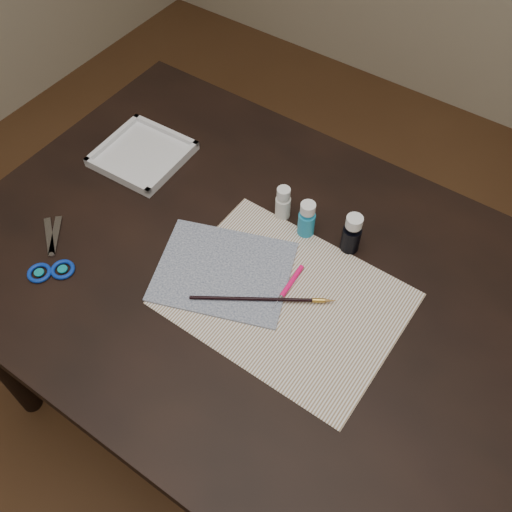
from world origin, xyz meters
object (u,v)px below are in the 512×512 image
Objects in this scene: paint_bottle_cyan at (307,219)px; palette_tray at (142,154)px; canvas at (223,271)px; paint_bottle_white at (283,202)px; paint_bottle_navy at (352,233)px; paper at (285,299)px; scissors at (48,249)px.

palette_tray is (-0.45, -0.02, -0.03)m from paint_bottle_cyan.
paint_bottle_white is at bearing 85.72° from canvas.
paint_bottle_navy is at bearing 4.30° from palette_tray.
paper is 2.33× the size of scissors.
paper is at bearing 7.21° from canvas.
paper is at bearing -102.50° from paint_bottle_navy.
paint_bottle_navy reaches higher than palette_tray.
paint_bottle_navy is 0.65m from scissors.
paper is 4.66× the size of paint_bottle_navy.
paint_bottle_white is 0.17m from paint_bottle_navy.
scissors is at bearing -144.72° from paint_bottle_navy.
paint_bottle_navy is (0.18, 0.21, 0.05)m from canvas.
paint_bottle_white is at bearing -96.26° from scissors.
palette_tray is at bearing 163.99° from paper.
scissors is at bearing -159.10° from paper.
paint_bottle_navy is 0.56m from palette_tray.
paint_bottle_white is 0.92× the size of paint_bottle_cyan.
scissors is (-0.49, -0.19, 0.00)m from paper.
scissors is 0.99× the size of palette_tray.
paint_bottle_cyan is at bearing -102.34° from scissors.
canvas is 1.40× the size of scissors.
paint_bottle_white is at bearing 124.61° from paper.
paint_bottle_white is (0.02, 0.20, 0.04)m from canvas.
paper is 5.03× the size of paint_bottle_cyan.
paper is 5.48× the size of paint_bottle_white.
paint_bottle_white is (-0.13, 0.19, 0.04)m from paper.
canvas is at bearing -24.10° from palette_tray.
paint_bottle_white is 0.52m from scissors.
canvas is 0.38m from scissors.
paint_bottle_white is 0.42× the size of scissors.
palette_tray reaches higher than canvas.
canvas is at bearing -114.00° from paint_bottle_cyan.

